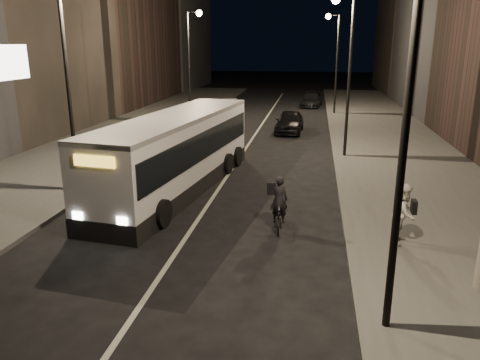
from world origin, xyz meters
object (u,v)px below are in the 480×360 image
at_px(city_bus, 177,150).
at_px(pedestrian_woman, 404,213).
at_px(streetlight_right_near, 395,78).
at_px(cyclist_on_bicycle, 279,212).
at_px(streetlight_left_far, 192,51).
at_px(car_far, 312,100).
at_px(car_mid, 230,105).
at_px(streetlight_left_near, 72,60).
at_px(streetlight_right_mid, 345,56).
at_px(streetlight_right_far, 334,50).
at_px(car_near, 289,122).

xyz_separation_m(city_bus, pedestrian_woman, (8.37, -4.61, -0.64)).
relative_size(streetlight_right_near, cyclist_on_bicycle, 4.25).
relative_size(streetlight_left_far, car_far, 1.77).
relative_size(cyclist_on_bicycle, car_mid, 0.52).
bearing_deg(cyclist_on_bicycle, city_bus, 135.60).
bearing_deg(city_bus, pedestrian_woman, -21.14).
xyz_separation_m(streetlight_left_far, car_far, (8.93, 11.17, -4.70)).
relative_size(streetlight_left_far, city_bus, 0.68).
relative_size(streetlight_left_near, car_far, 1.77).
bearing_deg(streetlight_left_far, city_bus, -77.77).
relative_size(streetlight_right_mid, streetlight_right_far, 1.00).
relative_size(streetlight_right_far, car_far, 1.77).
relative_size(streetlight_right_far, cyclist_on_bicycle, 4.25).
bearing_deg(streetlight_right_far, car_far, 108.53).
distance_m(streetlight_right_near, streetlight_left_near, 13.33).
bearing_deg(streetlight_left_near, cyclist_on_bicycle, -17.89).
bearing_deg(streetlight_right_mid, car_far, 94.68).
height_order(streetlight_right_mid, car_near, streetlight_right_mid).
xyz_separation_m(streetlight_left_near, city_bus, (3.64, 1.21, -3.64)).
xyz_separation_m(streetlight_right_near, streetlight_left_far, (-10.66, 26.00, 0.00)).
distance_m(city_bus, car_near, 14.45).
relative_size(streetlight_left_near, streetlight_left_far, 1.00).
height_order(streetlight_right_far, pedestrian_woman, streetlight_right_far).
bearing_deg(car_far, car_near, -89.62).
height_order(streetlight_left_far, car_far, streetlight_left_far).
relative_size(streetlight_left_near, car_near, 1.85).
bearing_deg(streetlight_right_mid, pedestrian_woman, -83.26).
bearing_deg(streetlight_right_near, streetlight_right_far, 90.00).
height_order(cyclist_on_bicycle, car_mid, cyclist_on_bicycle).
distance_m(cyclist_on_bicycle, car_mid, 27.92).
height_order(streetlight_right_far, car_near, streetlight_right_far).
distance_m(streetlight_right_mid, city_bus, 10.42).
height_order(car_near, car_mid, car_near).
xyz_separation_m(streetlight_right_near, streetlight_right_far, (0.00, 32.00, 0.00)).
xyz_separation_m(streetlight_left_far, city_bus, (3.64, -16.79, -3.64)).
height_order(streetlight_right_near, streetlight_right_mid, same).
height_order(streetlight_right_near, city_bus, streetlight_right_near).
relative_size(streetlight_left_far, car_mid, 2.20).
bearing_deg(streetlight_left_near, car_far, 72.97).
distance_m(cyclist_on_bicycle, car_far, 31.82).
relative_size(streetlight_right_mid, car_mid, 2.20).
height_order(streetlight_right_far, streetlight_left_far, same).
bearing_deg(streetlight_right_mid, streetlight_left_far, 136.84).
height_order(city_bus, car_mid, city_bus).
relative_size(streetlight_right_far, city_bus, 0.68).
bearing_deg(city_bus, cyclist_on_bicycle, -32.52).
height_order(streetlight_right_mid, pedestrian_woman, streetlight_right_mid).
xyz_separation_m(car_mid, car_far, (7.20, 4.66, 0.06)).
bearing_deg(cyclist_on_bicycle, streetlight_left_near, 157.93).
bearing_deg(streetlight_left_far, car_near, -21.04).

